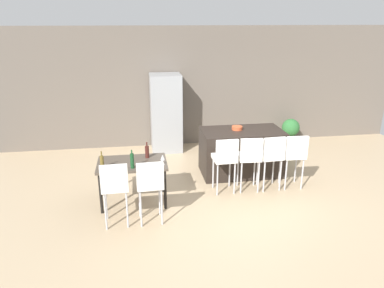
# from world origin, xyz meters

# --- Properties ---
(ground_plane) EXTENTS (10.00, 10.00, 0.00)m
(ground_plane) POSITION_xyz_m (0.00, 0.00, 0.00)
(ground_plane) COLOR tan
(back_wall) EXTENTS (10.00, 0.12, 2.90)m
(back_wall) POSITION_xyz_m (0.00, 2.84, 1.45)
(back_wall) COLOR #665B51
(back_wall) RESTS_ON ground_plane
(kitchen_island) EXTENTS (1.63, 0.89, 0.92)m
(kitchen_island) POSITION_xyz_m (0.38, 0.72, 0.46)
(kitchen_island) COLOR black
(kitchen_island) RESTS_ON ground_plane
(bar_chair_left) EXTENTS (0.41, 0.41, 1.05)m
(bar_chair_left) POSITION_xyz_m (-0.17, -0.11, 0.70)
(bar_chair_left) COLOR white
(bar_chair_left) RESTS_ON ground_plane
(bar_chair_middle) EXTENTS (0.43, 0.43, 1.05)m
(bar_chair_middle) POSITION_xyz_m (0.29, -0.11, 0.70)
(bar_chair_middle) COLOR white
(bar_chair_middle) RESTS_ON ground_plane
(bar_chair_right) EXTENTS (0.42, 0.42, 1.05)m
(bar_chair_right) POSITION_xyz_m (0.70, -0.11, 0.70)
(bar_chair_right) COLOR white
(bar_chair_right) RESTS_ON ground_plane
(bar_chair_far) EXTENTS (0.41, 0.41, 1.05)m
(bar_chair_far) POSITION_xyz_m (1.14, -0.11, 0.70)
(bar_chair_far) COLOR white
(bar_chair_far) RESTS_ON ground_plane
(dining_table) EXTENTS (1.17, 0.77, 0.74)m
(dining_table) POSITION_xyz_m (-1.82, -0.22, 0.66)
(dining_table) COLOR #4C4238
(dining_table) RESTS_ON ground_plane
(dining_chair_near) EXTENTS (0.42, 0.42, 1.05)m
(dining_chair_near) POSITION_xyz_m (-2.08, -0.97, 0.70)
(dining_chair_near) COLOR white
(dining_chair_near) RESTS_ON ground_plane
(dining_chair_far) EXTENTS (0.42, 0.42, 1.05)m
(dining_chair_far) POSITION_xyz_m (-1.55, -0.97, 0.70)
(dining_chair_far) COLOR white
(dining_chair_far) RESTS_ON ground_plane
(wine_bottle_right) EXTENTS (0.06, 0.06, 0.31)m
(wine_bottle_right) POSITION_xyz_m (-1.81, -0.48, 0.87)
(wine_bottle_right) COLOR #194723
(wine_bottle_right) RESTS_ON dining_table
(wine_bottle_left) EXTENTS (0.07, 0.07, 0.28)m
(wine_bottle_left) POSITION_xyz_m (-1.56, -0.04, 0.85)
(wine_bottle_left) COLOR #471E19
(wine_bottle_left) RESTS_ON dining_table
(wine_bottle_corner) EXTENTS (0.06, 0.06, 0.29)m
(wine_bottle_corner) POSITION_xyz_m (-2.30, -0.42, 0.85)
(wine_bottle_corner) COLOR brown
(wine_bottle_corner) RESTS_ON dining_table
(wine_glass_middle) EXTENTS (0.07, 0.07, 0.17)m
(wine_glass_middle) POSITION_xyz_m (-1.31, -0.41, 0.86)
(wine_glass_middle) COLOR silver
(wine_glass_middle) RESTS_ON dining_table
(refrigerator) EXTENTS (0.72, 0.68, 1.84)m
(refrigerator) POSITION_xyz_m (-1.01, 2.40, 0.92)
(refrigerator) COLOR #939699
(refrigerator) RESTS_ON ground_plane
(fruit_bowl) EXTENTS (0.21, 0.21, 0.07)m
(fruit_bowl) POSITION_xyz_m (0.29, 0.80, 0.96)
(fruit_bowl) COLOR #C6512D
(fruit_bowl) RESTS_ON kitchen_island
(potted_plant) EXTENTS (0.44, 0.44, 0.64)m
(potted_plant) POSITION_xyz_m (2.17, 2.39, 0.38)
(potted_plant) COLOR #38383D
(potted_plant) RESTS_ON ground_plane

